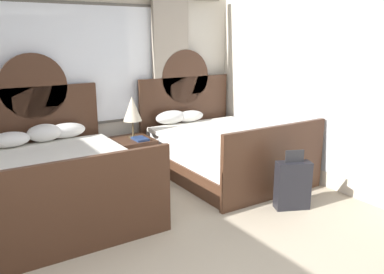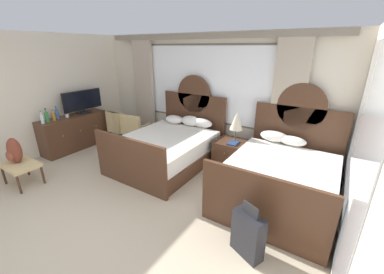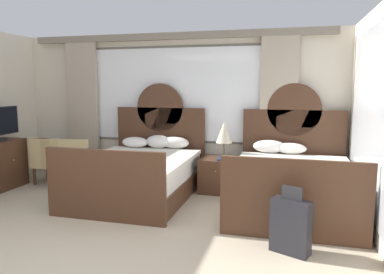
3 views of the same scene
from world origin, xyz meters
name	(u,v)px [view 2 (image 2 of 3)]	position (x,y,z in m)	size (l,w,h in m)	color
ground_plane	(69,239)	(0.00, 0.00, 0.00)	(24.00, 24.00, 0.00)	tan
wall_back_window	(206,92)	(0.00, 3.64, 1.42)	(5.96, 0.22, 2.70)	beige
wall_left	(44,96)	(-3.02, 1.52, 1.35)	(0.07, 4.24, 2.70)	beige
wall_right_mirror	(364,158)	(3.01, 1.55, 1.35)	(0.08, 4.24, 2.70)	beige
bed_near_window	(169,147)	(-0.26, 2.52, 0.38)	(1.67, 2.20, 1.80)	#472B1C
bed_near_mirror	(281,177)	(2.09, 2.50, 0.37)	(1.67, 2.20, 1.80)	#472B1C
nightstand_between_beds	(230,153)	(0.92, 3.12, 0.28)	(0.60, 0.62, 0.56)	#472B1C
table_lamp_on_nightstand	(237,121)	(0.99, 3.17, 0.98)	(0.27, 0.27, 0.61)	brown
book_on_nightstand	(233,143)	(1.02, 3.00, 0.58)	(0.18, 0.26, 0.03)	navy
dresser_minibar	(75,132)	(-2.74, 1.92, 0.42)	(0.51, 1.59, 0.83)	#472B1C
tv_flatscreen	(83,101)	(-2.71, 2.25, 1.13)	(0.20, 1.02, 0.57)	black
bottle_water_clear	(42,119)	(-2.69, 1.23, 0.94)	(0.07, 0.07, 0.28)	silver
bottle_soda_green	(47,117)	(-2.71, 1.33, 0.95)	(0.08, 0.08, 0.31)	#337A3D
bottle_liquor_amber	(54,116)	(-2.70, 1.48, 0.93)	(0.07, 0.07, 0.25)	#B7701E
bottle_spirit_blue	(57,114)	(-2.78, 1.60, 0.95)	(0.08, 0.08, 0.30)	#385B99
cup_on_dresser	(67,116)	(-2.71, 1.79, 0.87)	(0.11, 0.08, 0.08)	white
armchair_by_window_left	(135,129)	(-1.55, 2.81, 0.46)	(0.60, 0.60, 0.84)	tan
armchair_by_window_centre	(120,125)	(-2.13, 2.81, 0.46)	(0.59, 0.59, 0.84)	tan
armchair_by_window_right	(119,125)	(-2.15, 2.81, 0.46)	(0.61, 0.61, 0.84)	tan
luggage_bench	(21,166)	(-2.00, 0.37, 0.36)	(0.65, 0.46, 0.42)	tan
backpack_on_bench	(14,151)	(-2.08, 0.36, 0.65)	(0.32, 0.24, 0.47)	brown
suitcase_on_floor	(248,234)	(2.07, 1.05, 0.29)	(0.44, 0.32, 0.72)	black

